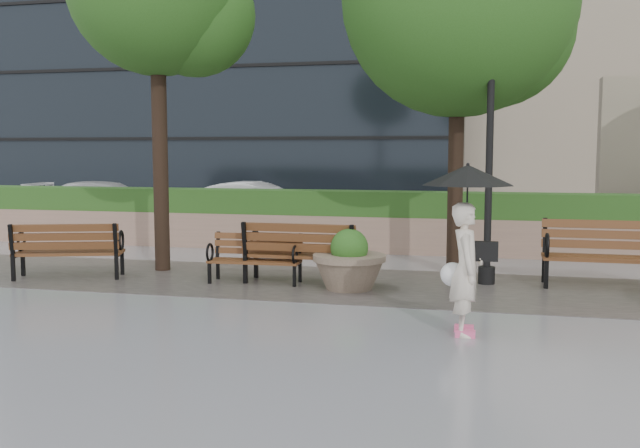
% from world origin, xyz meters
% --- Properties ---
extents(ground, '(100.00, 100.00, 0.00)m').
position_xyz_m(ground, '(0.00, 0.00, 0.00)').
color(ground, gray).
rests_on(ground, ground).
extents(cobble_strip, '(28.00, 3.20, 0.01)m').
position_xyz_m(cobble_strip, '(0.00, 3.00, 0.01)').
color(cobble_strip, '#383330').
rests_on(cobble_strip, ground).
extents(hedge_wall, '(24.00, 0.80, 1.35)m').
position_xyz_m(hedge_wall, '(0.00, 7.00, 0.66)').
color(hedge_wall, '#A17C68').
rests_on(hedge_wall, ground).
extents(asphalt_street, '(40.00, 7.00, 0.00)m').
position_xyz_m(asphalt_street, '(0.00, 11.00, 0.00)').
color(asphalt_street, black).
rests_on(asphalt_street, ground).
extents(bench_0, '(1.96, 1.27, 0.99)m').
position_xyz_m(bench_0, '(-5.24, 2.42, 0.29)').
color(bench_0, brown).
rests_on(bench_0, ground).
extents(bench_1, '(1.58, 0.69, 0.83)m').
position_xyz_m(bench_1, '(-1.89, 2.74, 0.25)').
color(bench_1, brown).
rests_on(bench_1, ground).
extents(bench_2, '(1.96, 0.80, 1.04)m').
position_xyz_m(bench_2, '(-1.11, 2.91, 0.31)').
color(bench_2, brown).
rests_on(bench_2, ground).
extents(bench_3, '(2.05, 0.82, 1.10)m').
position_xyz_m(bench_3, '(3.84, 3.65, 0.33)').
color(bench_3, brown).
rests_on(bench_3, ground).
extents(planter_left, '(1.19, 1.19, 0.99)m').
position_xyz_m(planter_left, '(-0.23, 2.57, 0.39)').
color(planter_left, '#7F6B56').
rests_on(planter_left, ground).
extents(lamppost, '(0.28, 0.28, 4.14)m').
position_xyz_m(lamppost, '(1.93, 3.57, 1.83)').
color(lamppost, black).
rests_on(lamppost, ground).
extents(tree_1, '(4.24, 4.24, 7.08)m').
position_xyz_m(tree_1, '(1.48, 4.86, 4.84)').
color(tree_1, black).
rests_on(tree_1, ground).
extents(car_left, '(4.86, 2.68, 1.33)m').
position_xyz_m(car_left, '(-9.03, 10.38, 0.67)').
color(car_left, silver).
rests_on(car_left, ground).
extents(car_right, '(4.24, 1.57, 1.38)m').
position_xyz_m(car_right, '(-4.26, 9.94, 0.69)').
color(car_right, silver).
rests_on(car_right, ground).
extents(pedestrian, '(1.13, 1.13, 2.07)m').
position_xyz_m(pedestrian, '(1.69, 0.16, 1.26)').
color(pedestrian, '#EEDFC8').
rests_on(pedestrian, ground).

